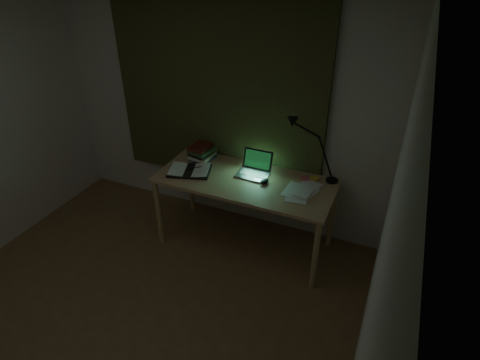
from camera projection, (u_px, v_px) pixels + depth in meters
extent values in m
cube|color=brown|center=(108.00, 347.00, 3.07)|extent=(3.50, 4.00, 0.00)
cube|color=beige|center=(219.00, 106.00, 4.00)|extent=(3.50, 0.00, 2.50)
cube|color=beige|center=(369.00, 306.00, 1.83)|extent=(0.00, 4.00, 2.50)
cube|color=#32351A|center=(216.00, 88.00, 3.86)|extent=(2.20, 0.06, 2.00)
ellipsoid|color=black|center=(264.00, 181.00, 3.67)|extent=(0.08, 0.11, 0.04)
cube|color=yellow|center=(315.00, 178.00, 3.74)|extent=(0.10, 0.10, 0.02)
cube|color=#F45F71|center=(305.00, 179.00, 3.74)|extent=(0.09, 0.09, 0.02)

